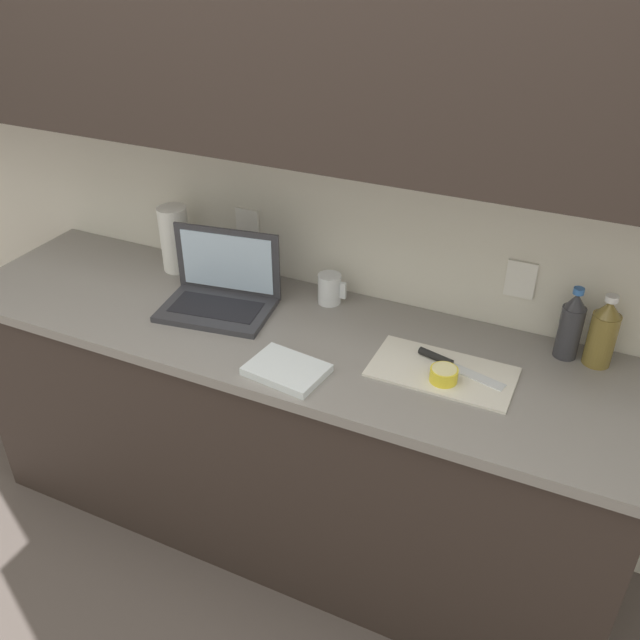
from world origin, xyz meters
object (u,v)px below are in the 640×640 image
object	(u,v)px
lemon_half_cut	(444,375)
bottle_oil_tall	(603,333)
measuring_cup	(330,289)
paper_towel_roll	(175,239)
cutting_board	(442,372)
knife	(446,362)
laptop	(221,290)
bottle_green_soda	(571,326)

from	to	relation	value
lemon_half_cut	bottle_oil_tall	world-z (taller)	bottle_oil_tall
measuring_cup	paper_towel_roll	bearing A→B (deg)	-178.76
cutting_board	knife	size ratio (longest dim) A/B	1.51
laptop	knife	distance (m)	0.78
laptop	paper_towel_roll	size ratio (longest dim) A/B	1.64
lemon_half_cut	measuring_cup	distance (m)	0.55
bottle_oil_tall	lemon_half_cut	bearing A→B (deg)	-143.10
lemon_half_cut	bottle_green_soda	xyz separation A→B (m)	(0.29, 0.29, 0.08)
laptop	paper_towel_roll	bearing A→B (deg)	142.58
lemon_half_cut	cutting_board	bearing A→B (deg)	108.40
cutting_board	lemon_half_cut	size ratio (longest dim) A/B	5.19
bottle_oil_tall	paper_towel_roll	distance (m)	1.47
cutting_board	laptop	bearing A→B (deg)	175.74
measuring_cup	paper_towel_roll	distance (m)	0.61
laptop	bottle_oil_tall	size ratio (longest dim) A/B	1.73
cutting_board	bottle_green_soda	distance (m)	0.40
laptop	paper_towel_roll	xyz separation A→B (m)	(-0.29, 0.16, 0.06)
bottle_oil_tall	measuring_cup	world-z (taller)	bottle_oil_tall
lemon_half_cut	measuring_cup	bearing A→B (deg)	149.95
lemon_half_cut	paper_towel_roll	bearing A→B (deg)	166.40
bottle_green_soda	lemon_half_cut	bearing A→B (deg)	-135.56
knife	paper_towel_roll	world-z (taller)	paper_towel_roll
lemon_half_cut	bottle_green_soda	size ratio (longest dim) A/B	0.34
cutting_board	bottle_oil_tall	bearing A→B (deg)	31.39
lemon_half_cut	bottle_oil_tall	distance (m)	0.48
cutting_board	knife	world-z (taller)	knife
bottle_green_soda	bottle_oil_tall	world-z (taller)	bottle_green_soda
bottle_green_soda	measuring_cup	bearing A→B (deg)	-179.26
knife	bottle_green_soda	size ratio (longest dim) A/B	1.18
knife	lemon_half_cut	bearing A→B (deg)	-64.26
bottle_oil_tall	paper_towel_roll	xyz separation A→B (m)	(-1.47, -0.02, 0.02)
bottle_green_soda	paper_towel_roll	xyz separation A→B (m)	(-1.38, -0.02, 0.02)
cutting_board	bottle_oil_tall	world-z (taller)	bottle_oil_tall
lemon_half_cut	paper_towel_roll	size ratio (longest dim) A/B	0.33
bottle_oil_tall	paper_towel_roll	world-z (taller)	paper_towel_roll
paper_towel_roll	knife	bearing A→B (deg)	-9.69
lemon_half_cut	paper_towel_roll	world-z (taller)	paper_towel_roll
bottle_oil_tall	bottle_green_soda	bearing A→B (deg)	-180.00
knife	paper_towel_roll	size ratio (longest dim) A/B	1.13
lemon_half_cut	bottle_green_soda	bearing A→B (deg)	44.44
cutting_board	bottle_oil_tall	size ratio (longest dim) A/B	1.81
paper_towel_roll	bottle_oil_tall	bearing A→B (deg)	0.91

